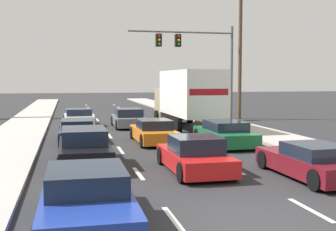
{
  "coord_description": "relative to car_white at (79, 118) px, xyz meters",
  "views": [
    {
      "loc": [
        -3.99,
        -8.58,
        3.15
      ],
      "look_at": [
        0.85,
        12.36,
        1.37
      ],
      "focal_mm": 46.85,
      "sensor_mm": 36.0,
      "label": 1
    }
  ],
  "objects": [
    {
      "name": "car_blue",
      "position": [
        -0.38,
        -20.78,
        0.04
      ],
      "size": [
        2.02,
        4.6,
        1.26
      ],
      "color": "#1E389E",
      "rests_on": "ground_plane"
    },
    {
      "name": "car_white",
      "position": [
        0.0,
        0.0,
        0.0
      ],
      "size": [
        2.05,
        4.15,
        1.17
      ],
      "color": "white",
      "rests_on": "ground_plane"
    },
    {
      "name": "sidewalk_left",
      "position": [
        -3.5,
        -1.55,
        -0.47
      ],
      "size": [
        2.98,
        80.0,
        0.14
      ],
      "primitive_type": "cube",
      "color": "#B2AFA8",
      "rests_on": "ground_plane"
    },
    {
      "name": "ground_plane",
      "position": [
        3.24,
        3.45,
        -0.54
      ],
      "size": [
        140.0,
        140.0,
        0.0
      ],
      "primitive_type": "plane",
      "color": "#2B2B2D"
    },
    {
      "name": "lane_markings",
      "position": [
        3.24,
        -0.81,
        -0.53
      ],
      "size": [
        3.54,
        52.0,
        0.01
      ],
      "color": "silver",
      "rests_on": "ground_plane"
    },
    {
      "name": "car_orange",
      "position": [
        3.43,
        -8.87,
        -0.0
      ],
      "size": [
        1.84,
        4.34,
        1.17
      ],
      "color": "orange",
      "rests_on": "ground_plane"
    },
    {
      "name": "box_truck",
      "position": [
        6.72,
        -3.31,
        1.58
      ],
      "size": [
        2.75,
        8.71,
        3.7
      ],
      "color": "white",
      "rests_on": "ground_plane"
    },
    {
      "name": "sidewalk_right",
      "position": [
        9.98,
        -1.55,
        -0.47
      ],
      "size": [
        2.98,
        80.0,
        0.14
      ],
      "primitive_type": "cube",
      "color": "#B2AFA8",
      "rests_on": "ground_plane"
    },
    {
      "name": "car_maroon",
      "position": [
        6.81,
        -17.69,
        -0.02
      ],
      "size": [
        1.88,
        4.38,
        1.13
      ],
      "color": "maroon",
      "rests_on": "ground_plane"
    },
    {
      "name": "car_navy",
      "position": [
        -0.29,
        -7.68,
        -0.01
      ],
      "size": [
        1.82,
        4.69,
        1.13
      ],
      "color": "#141E4C",
      "rests_on": "ground_plane"
    },
    {
      "name": "car_black",
      "position": [
        -0.17,
        -13.96,
        0.09
      ],
      "size": [
        1.89,
        4.63,
        1.37
      ],
      "color": "black",
      "rests_on": "ground_plane"
    },
    {
      "name": "car_green",
      "position": [
        6.57,
        -10.51,
        0.01
      ],
      "size": [
        1.92,
        4.48,
        1.18
      ],
      "color": "#196B38",
      "rests_on": "ground_plane"
    },
    {
      "name": "traffic_signal_mast",
      "position": [
        8.73,
        2.9,
        4.93
      ],
      "size": [
        8.4,
        0.69,
        7.33
      ],
      "color": "#595B56",
      "rests_on": "ground_plane"
    },
    {
      "name": "utility_pole_mid",
      "position": [
        12.65,
        2.52,
        4.85
      ],
      "size": [
        1.8,
        0.28,
        10.49
      ],
      "color": "brown",
      "rests_on": "ground_plane"
    },
    {
      "name": "car_gray",
      "position": [
        3.18,
        -1.59,
        0.03
      ],
      "size": [
        2.01,
        4.12,
        1.24
      ],
      "color": "slate",
      "rests_on": "ground_plane"
    },
    {
      "name": "car_red",
      "position": [
        3.45,
        -15.99,
        0.01
      ],
      "size": [
        1.88,
        4.13,
        1.24
      ],
      "color": "red",
      "rests_on": "ground_plane"
    }
  ]
}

